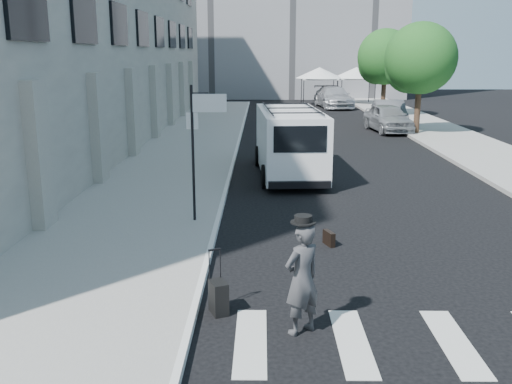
{
  "coord_description": "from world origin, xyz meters",
  "views": [
    {
      "loc": [
        -0.83,
        -11.17,
        4.44
      ],
      "look_at": [
        -0.97,
        1.6,
        1.3
      ],
      "focal_mm": 40.0,
      "sensor_mm": 36.0,
      "label": 1
    }
  ],
  "objects_px": {
    "briefcase": "(329,238)",
    "suitcase": "(219,297)",
    "businessman": "(302,279)",
    "parked_car_c": "(333,97)",
    "cargo_van": "(289,142)",
    "parked_car_a": "(388,118)",
    "parked_car_b": "(389,114)"
  },
  "relations": [
    {
      "from": "briefcase",
      "to": "parked_car_a",
      "type": "bearing_deg",
      "value": 54.43
    },
    {
      "from": "businessman",
      "to": "parked_car_a",
      "type": "relative_size",
      "value": 0.4
    },
    {
      "from": "cargo_van",
      "to": "parked_car_b",
      "type": "xyz_separation_m",
      "value": [
        6.62,
        13.59,
        -0.43
      ]
    },
    {
      "from": "parked_car_c",
      "to": "parked_car_a",
      "type": "bearing_deg",
      "value": -91.25
    },
    {
      "from": "businessman",
      "to": "suitcase",
      "type": "height_order",
      "value": "businessman"
    },
    {
      "from": "suitcase",
      "to": "parked_car_b",
      "type": "height_order",
      "value": "parked_car_b"
    },
    {
      "from": "businessman",
      "to": "parked_car_b",
      "type": "relative_size",
      "value": 0.38
    },
    {
      "from": "cargo_van",
      "to": "parked_car_c",
      "type": "bearing_deg",
      "value": 75.8
    },
    {
      "from": "parked_car_c",
      "to": "parked_car_b",
      "type": "bearing_deg",
      "value": -88.65
    },
    {
      "from": "cargo_van",
      "to": "parked_car_c",
      "type": "distance_m",
      "value": 26.79
    },
    {
      "from": "cargo_van",
      "to": "parked_car_c",
      "type": "height_order",
      "value": "cargo_van"
    },
    {
      "from": "cargo_van",
      "to": "parked_car_b",
      "type": "height_order",
      "value": "cargo_van"
    },
    {
      "from": "businessman",
      "to": "parked_car_a",
      "type": "xyz_separation_m",
      "value": [
        6.54,
        24.16,
        -0.14
      ]
    },
    {
      "from": "parked_car_a",
      "to": "parked_car_c",
      "type": "xyz_separation_m",
      "value": [
        -1.36,
        14.49,
        0.06
      ]
    },
    {
      "from": "parked_car_b",
      "to": "parked_car_c",
      "type": "bearing_deg",
      "value": 103.47
    },
    {
      "from": "suitcase",
      "to": "parked_car_c",
      "type": "bearing_deg",
      "value": 57.36
    },
    {
      "from": "briefcase",
      "to": "parked_car_c",
      "type": "bearing_deg",
      "value": 63.14
    },
    {
      "from": "briefcase",
      "to": "suitcase",
      "type": "relative_size",
      "value": 0.39
    },
    {
      "from": "parked_car_a",
      "to": "businessman",
      "type": "bearing_deg",
      "value": -111.45
    },
    {
      "from": "briefcase",
      "to": "parked_car_a",
      "type": "distance_m",
      "value": 20.63
    },
    {
      "from": "parked_car_b",
      "to": "briefcase",
      "type": "bearing_deg",
      "value": -100.09
    },
    {
      "from": "suitcase",
      "to": "parked_car_b",
      "type": "xyz_separation_m",
      "value": [
        8.36,
        25.21,
        0.52
      ]
    },
    {
      "from": "businessman",
      "to": "briefcase",
      "type": "distance_m",
      "value": 4.49
    },
    {
      "from": "parked_car_b",
      "to": "businessman",
      "type": "bearing_deg",
      "value": -99.54
    },
    {
      "from": "parked_car_a",
      "to": "cargo_van",
      "type": "bearing_deg",
      "value": -123.87
    },
    {
      "from": "suitcase",
      "to": "parked_car_c",
      "type": "distance_m",
      "value": 38.54
    },
    {
      "from": "businessman",
      "to": "briefcase",
      "type": "bearing_deg",
      "value": -139.82
    },
    {
      "from": "businessman",
      "to": "parked_car_b",
      "type": "bearing_deg",
      "value": -142.59
    },
    {
      "from": "cargo_van",
      "to": "parked_car_a",
      "type": "bearing_deg",
      "value": 58.63
    },
    {
      "from": "briefcase",
      "to": "parked_car_b",
      "type": "distance_m",
      "value": 22.41
    },
    {
      "from": "businessman",
      "to": "parked_car_c",
      "type": "xyz_separation_m",
      "value": [
        5.19,
        38.65,
        -0.07
      ]
    },
    {
      "from": "businessman",
      "to": "suitcase",
      "type": "distance_m",
      "value": 1.68
    }
  ]
}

